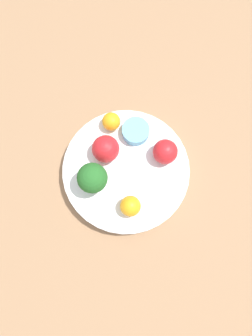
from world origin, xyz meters
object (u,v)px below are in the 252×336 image
(bowl, at_px, (126,171))
(apple_green, at_px, (106,149))
(broccoli, at_px, (92,178))
(apple_red, at_px, (165,152))
(orange_back, at_px, (130,206))
(orange_front, at_px, (111,122))
(small_cup, at_px, (138,132))

(bowl, distance_m, apple_green, 0.07)
(broccoli, relative_size, apple_red, 1.50)
(orange_back, bearing_deg, apple_red, 161.65)
(broccoli, xyz_separation_m, apple_red, (-0.09, 0.12, -0.02))
(bowl, xyz_separation_m, orange_back, (0.07, 0.03, 0.04))
(apple_red, distance_m, apple_green, 0.12)
(bowl, height_order, apple_green, apple_green)
(broccoli, distance_m, apple_green, 0.07)
(broccoli, relative_size, orange_front, 1.99)
(bowl, relative_size, apple_red, 5.19)
(broccoli, bearing_deg, bowl, 128.61)
(broccoli, distance_m, apple_red, 0.16)
(apple_green, relative_size, small_cup, 0.98)
(bowl, bearing_deg, orange_front, -148.01)
(bowl, relative_size, broccoli, 3.45)
(apple_red, xyz_separation_m, orange_back, (0.12, -0.04, -0.00))
(apple_green, height_order, orange_back, apple_green)
(orange_back, bearing_deg, bowl, -159.33)
(small_cup, bearing_deg, apple_green, -42.50)
(bowl, xyz_separation_m, orange_front, (-0.09, -0.05, 0.04))
(broccoli, height_order, apple_red, broccoli)
(broccoli, distance_m, orange_back, 0.09)
(bowl, distance_m, orange_back, 0.09)
(apple_red, bearing_deg, small_cup, -116.56)
(orange_front, bearing_deg, bowl, 31.99)
(apple_green, xyz_separation_m, orange_back, (0.10, 0.08, -0.01))
(bowl, height_order, orange_back, orange_back)
(bowl, bearing_deg, apple_red, 125.29)
(orange_back, bearing_deg, small_cup, -171.26)
(apple_red, relative_size, small_cup, 0.89)
(apple_red, bearing_deg, broccoli, -53.20)
(orange_front, relative_size, orange_back, 0.93)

